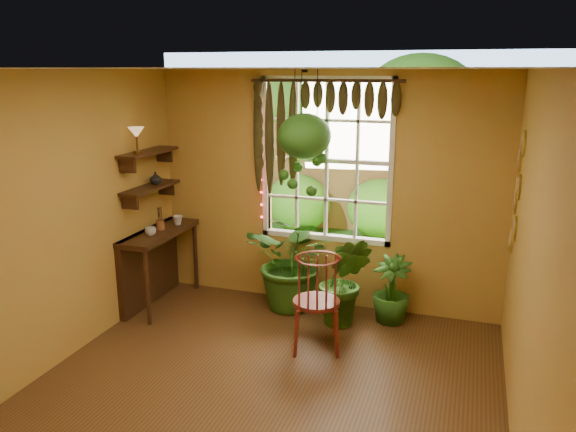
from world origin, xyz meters
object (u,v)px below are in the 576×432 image
potted_plant_left (295,261)px  windsor_chair (316,315)px  counter_ledge (153,258)px  potted_plant_mid (344,281)px  hanging_basket (304,143)px

potted_plant_left → windsor_chair: bearing=-60.1°
counter_ledge → potted_plant_mid: bearing=2.8°
potted_plant_mid → hanging_basket: size_ratio=0.76×
counter_ledge → windsor_chair: 2.21m
counter_ledge → potted_plant_mid: size_ratio=1.18×
counter_ledge → potted_plant_left: 1.68m
windsor_chair → potted_plant_left: 1.03m
windsor_chair → potted_plant_mid: 0.65m
windsor_chair → hanging_basket: bearing=96.9°
potted_plant_left → potted_plant_mid: (0.64, -0.26, -0.07)m
counter_ledge → windsor_chair: bearing=-13.4°
windsor_chair → potted_plant_left: bearing=102.3°
potted_plant_left → potted_plant_mid: 0.69m
potted_plant_mid → hanging_basket: 1.54m
counter_ledge → windsor_chair: (2.14, -0.51, -0.19)m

